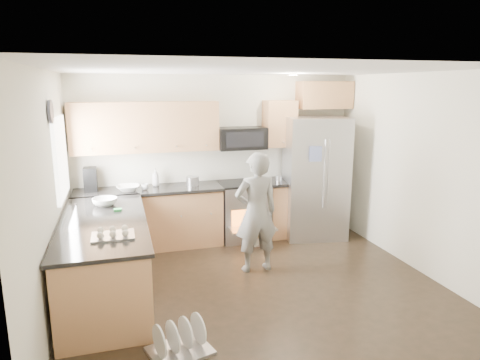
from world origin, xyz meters
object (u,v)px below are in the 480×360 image
object	(u,v)px
stove_range	(243,198)
person	(256,213)
dish_rack	(180,344)
refrigerator	(315,178)

from	to	relation	value
stove_range	person	size ratio (longest dim) A/B	1.11
person	dish_rack	size ratio (longest dim) A/B	2.48
refrigerator	dish_rack	xyz separation A→B (m)	(-2.59, -2.60, -0.88)
refrigerator	person	distance (m)	1.71
refrigerator	stove_range	bearing A→B (deg)	-179.89
person	refrigerator	bearing A→B (deg)	-145.27
stove_range	refrigerator	size ratio (longest dim) A/B	0.92
refrigerator	dish_rack	size ratio (longest dim) A/B	3.01
person	stove_range	bearing A→B (deg)	-101.93
stove_range	dish_rack	xyz separation A→B (m)	(-1.44, -2.80, -0.59)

